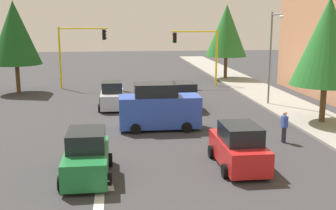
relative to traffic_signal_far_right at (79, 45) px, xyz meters
name	(u,v)px	position (x,y,z in m)	size (l,w,h in m)	color
ground_plane	(153,121)	(14.00, 5.71, -4.07)	(120.00, 120.00, 0.00)	#353538
sidewalk_kerb	(279,101)	(9.00, 16.21, -4.00)	(80.00, 4.00, 0.15)	gray
lane_arrow_near	(100,197)	(25.51, 2.71, -4.07)	(2.40, 1.10, 1.10)	silver
traffic_signal_far_right	(79,45)	(0.00, 0.00, 0.00)	(0.36, 4.59, 5.76)	yellow
traffic_signal_far_left	(198,46)	(0.00, 11.37, -0.21)	(0.36, 4.59, 5.44)	yellow
street_lamp_curbside	(273,49)	(10.39, 14.91, 0.28)	(2.15, 0.28, 7.00)	slate
tree_roadside_far	(227,31)	(-4.00, 15.21, 1.19)	(4.38, 4.38, 8.01)	brown
tree_opposite_side	(15,33)	(2.00, -5.29, 1.22)	(4.41, 4.41, 8.06)	brown
tree_roadside_near	(328,42)	(16.00, 16.21, 1.07)	(4.28, 4.28, 7.83)	brown
delivery_van_blue	(159,108)	(16.00, 5.91, -2.79)	(2.22, 4.80, 2.77)	blue
car_green	(87,156)	(23.41, 2.14, -3.17)	(4.07, 2.06, 1.98)	#1E7238
car_black	(184,97)	(10.40, 8.32, -3.17)	(4.13, 2.06, 1.98)	black
car_red	(239,147)	(22.94, 8.76, -3.17)	(4.17, 2.07, 1.98)	red
car_silver	(112,96)	(9.65, 3.08, -3.18)	(3.81, 1.98, 1.98)	#B2B5BA
pedestrian_crossing	(284,126)	(19.62, 12.24, -3.16)	(0.40, 0.24, 1.70)	#262638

